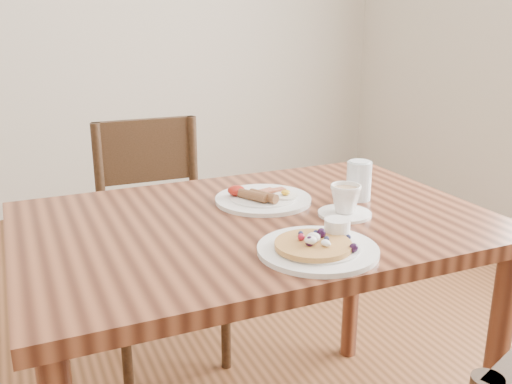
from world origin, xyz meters
TOP-DOWN VIEW (x-y plane):
  - dining_table at (0.00, 0.00)m, footprint 1.20×0.80m
  - chair_far at (-0.10, 0.69)m, footprint 0.43×0.43m
  - pancake_plate at (0.04, -0.26)m, footprint 0.27×0.27m
  - breakfast_plate at (0.07, 0.11)m, footprint 0.27×0.27m
  - teacup_saucer at (0.22, -0.08)m, footprint 0.14×0.14m
  - water_glass at (0.33, 0.02)m, footprint 0.07×0.07m

SIDE VIEW (x-z plane):
  - chair_far at x=-0.10m, z-range 0.05..0.93m
  - dining_table at x=0.00m, z-range 0.28..1.03m
  - breakfast_plate at x=0.07m, z-range 0.74..0.78m
  - pancake_plate at x=0.04m, z-range 0.74..0.79m
  - teacup_saucer at x=0.22m, z-range 0.74..0.83m
  - water_glass at x=0.33m, z-range 0.75..0.86m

